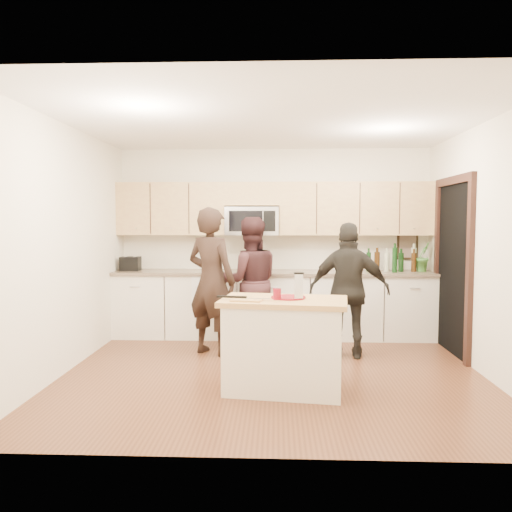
{
  "coord_description": "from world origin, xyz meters",
  "views": [
    {
      "loc": [
        0.04,
        -5.36,
        1.65
      ],
      "look_at": [
        -0.19,
        0.35,
        1.25
      ],
      "focal_mm": 35.0,
      "sensor_mm": 36.0,
      "label": 1
    }
  ],
  "objects_px": {
    "toaster": "(130,264)",
    "woman_center": "(250,282)",
    "woman_right": "(349,290)",
    "woman_left": "(211,281)",
    "island": "(284,344)"
  },
  "relations": [
    {
      "from": "toaster",
      "to": "woman_center",
      "type": "distance_m",
      "value": 1.83
    },
    {
      "from": "woman_center",
      "to": "toaster",
      "type": "bearing_deg",
      "value": -29.09
    },
    {
      "from": "woman_center",
      "to": "woman_right",
      "type": "bearing_deg",
      "value": 146.14
    },
    {
      "from": "woman_left",
      "to": "woman_right",
      "type": "bearing_deg",
      "value": -155.25
    },
    {
      "from": "toaster",
      "to": "woman_center",
      "type": "height_order",
      "value": "woman_center"
    },
    {
      "from": "woman_left",
      "to": "woman_center",
      "type": "height_order",
      "value": "woman_left"
    },
    {
      "from": "island",
      "to": "woman_center",
      "type": "xyz_separation_m",
      "value": [
        -0.42,
        1.71,
        0.4
      ]
    },
    {
      "from": "island",
      "to": "woman_left",
      "type": "bearing_deg",
      "value": 131.41
    },
    {
      "from": "toaster",
      "to": "woman_left",
      "type": "distance_m",
      "value": 1.6
    },
    {
      "from": "island",
      "to": "woman_right",
      "type": "bearing_deg",
      "value": 64.29
    },
    {
      "from": "island",
      "to": "woman_right",
      "type": "relative_size",
      "value": 0.78
    },
    {
      "from": "island",
      "to": "woman_right",
      "type": "xyz_separation_m",
      "value": [
        0.8,
        1.22,
        0.36
      ]
    },
    {
      "from": "island",
      "to": "woman_left",
      "type": "xyz_separation_m",
      "value": [
        -0.88,
        1.31,
        0.45
      ]
    },
    {
      "from": "woman_left",
      "to": "toaster",
      "type": "bearing_deg",
      "value": -8.2
    },
    {
      "from": "woman_center",
      "to": "island",
      "type": "bearing_deg",
      "value": 92.04
    }
  ]
}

